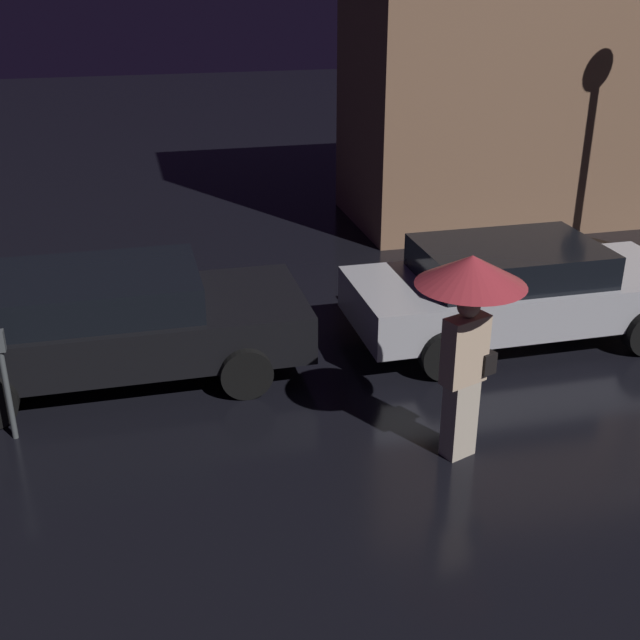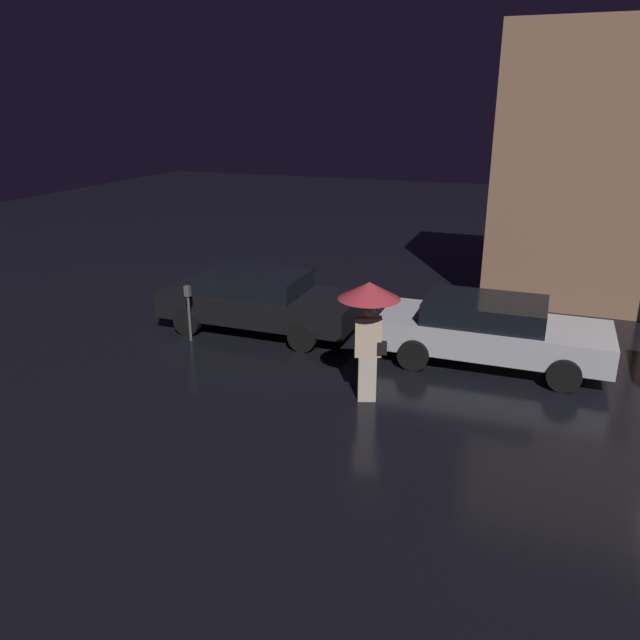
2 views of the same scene
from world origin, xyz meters
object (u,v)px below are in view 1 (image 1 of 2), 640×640
parking_meter (4,373)px  parked_car_silver (516,288)px  pedestrian_with_umbrella (469,303)px  parked_car_black (114,320)px

parking_meter → parked_car_silver: bearing=9.7°
parked_car_silver → pedestrian_with_umbrella: pedestrian_with_umbrella is taller
parked_car_silver → parking_meter: (-6.15, -1.05, 0.08)m
parked_car_silver → pedestrian_with_umbrella: (-1.79, -2.44, 0.97)m
parked_car_black → pedestrian_with_umbrella: pedestrian_with_umbrella is taller
parking_meter → parked_car_black: bearing=48.5°
parked_car_black → pedestrian_with_umbrella: (3.29, -2.60, 0.96)m
parked_car_silver → parking_meter: 6.24m
parked_car_silver → pedestrian_with_umbrella: size_ratio=2.07×
pedestrian_with_umbrella → parking_meter: 4.67m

